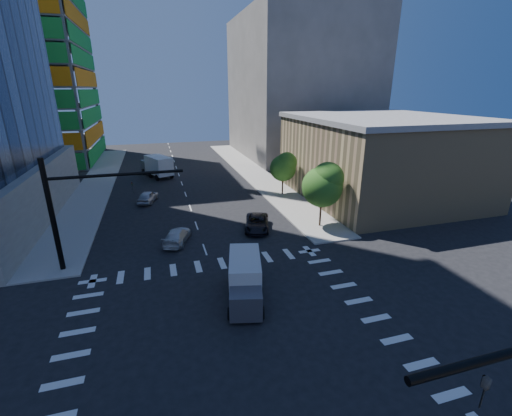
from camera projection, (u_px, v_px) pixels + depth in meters
name	position (u px, v px, depth m)	size (l,w,h in m)	color
ground	(235.00, 336.00, 20.26)	(160.00, 160.00, 0.00)	black
road_markings	(235.00, 336.00, 20.26)	(20.00, 20.00, 0.01)	silver
sidewalk_ne	(252.00, 172.00, 59.80)	(5.00, 60.00, 0.15)	gray
sidewalk_nw	(98.00, 182.00, 53.09)	(5.00, 60.00, 0.15)	gray
construction_building	(3.00, 25.00, 60.85)	(25.16, 34.50, 70.60)	slate
commercial_building	(381.00, 157.00, 45.13)	(20.50, 22.50, 10.60)	tan
bg_building_ne	(298.00, 88.00, 72.67)	(24.00, 30.00, 28.00)	#66615C
signal_mast_nw	(72.00, 204.00, 26.18)	(10.20, 0.40, 9.00)	black
tree_south	(324.00, 184.00, 34.69)	(4.16, 4.16, 6.82)	#382316
tree_north	(284.00, 166.00, 45.86)	(3.54, 3.52, 5.78)	#382316
car_nb_far	(257.00, 223.00, 35.40)	(2.36, 5.12, 1.42)	black
car_sb_near	(177.00, 236.00, 32.40)	(1.87, 4.60, 1.34)	silver
car_sb_mid	(148.00, 196.00, 43.95)	(1.76, 4.37, 1.49)	#B8B9C1
box_truck_near	(245.00, 284.00, 23.30)	(3.52, 5.82, 2.84)	black
box_truck_far	(156.00, 167.00, 56.72)	(5.22, 7.17, 3.46)	black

